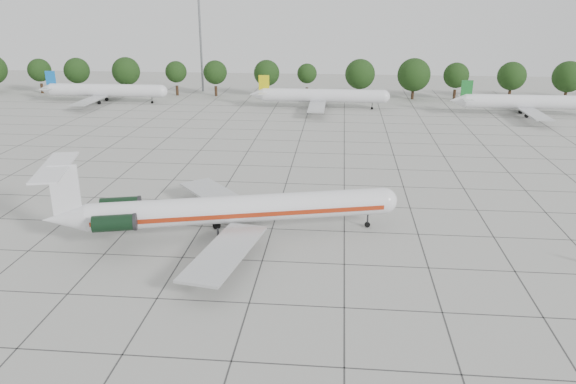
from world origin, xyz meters
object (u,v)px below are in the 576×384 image
at_px(bg_airliner_b, 105,91).
at_px(bg_airliner_c, 322,96).
at_px(main_airliner, 222,210).
at_px(bg_airliner_d, 529,102).
at_px(floodlight_mast, 200,37).

xyz_separation_m(bg_airliner_b, bg_airliner_c, (52.05, -2.57, 0.00)).
bearing_deg(main_airliner, bg_airliner_d, 38.40).
bearing_deg(bg_airliner_b, main_airliner, -59.69).
xyz_separation_m(bg_airliner_d, floodlight_mast, (-77.21, 25.35, 11.37)).
xyz_separation_m(bg_airliner_c, bg_airliner_d, (44.37, -3.76, 0.00)).
relative_size(bg_airliner_c, floodlight_mast, 1.11).
height_order(bg_airliner_b, floodlight_mast, floodlight_mast).
bearing_deg(main_airliner, bg_airliner_c, 69.27).
distance_m(bg_airliner_b, bg_airliner_c, 52.11).
distance_m(main_airliner, floodlight_mast, 98.45).
distance_m(main_airliner, bg_airliner_c, 73.42).
bearing_deg(floodlight_mast, bg_airliner_b, -135.29).
xyz_separation_m(main_airliner, bg_airliner_c, (7.88, 72.99, -0.19)).
height_order(main_airliner, bg_airliner_b, main_airliner).
height_order(bg_airliner_b, bg_airliner_d, same).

